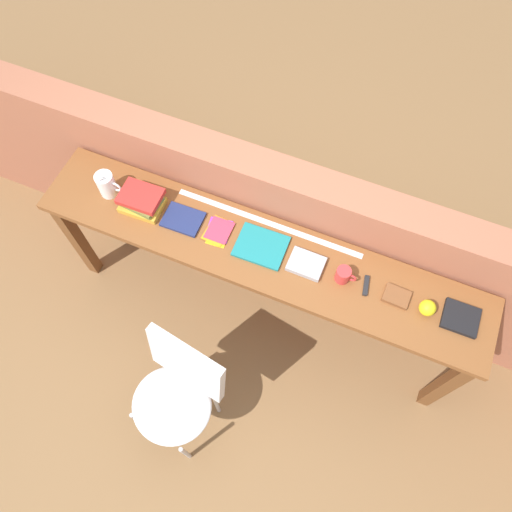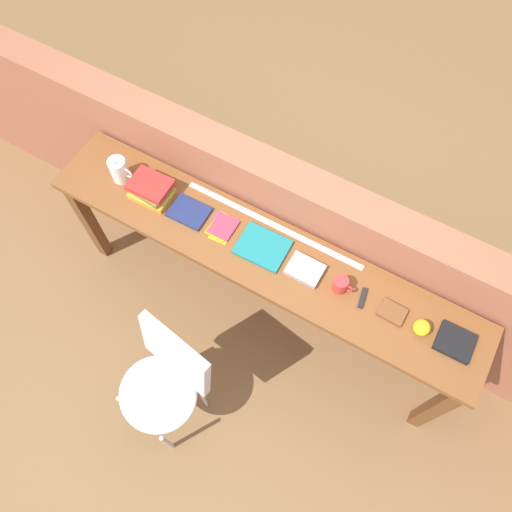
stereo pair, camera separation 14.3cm
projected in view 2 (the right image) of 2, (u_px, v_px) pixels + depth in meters
ground_plane at (237, 346)px, 3.30m from camera, size 40.00×40.00×0.00m
brick_wall_back at (288, 230)px, 3.04m from camera, size 6.00×0.20×1.15m
sideboard at (260, 262)px, 2.76m from camera, size 2.50×0.44×0.88m
chair_white_moulded at (164, 381)px, 2.68m from camera, size 0.51×0.52×0.89m
pitcher_white at (119, 170)px, 2.77m from camera, size 0.14×0.10×0.18m
book_stack_leftmost at (151, 189)px, 2.75m from camera, size 0.24×0.19×0.10m
magazine_cycling at (189, 212)px, 2.73m from camera, size 0.22×0.17×0.02m
pamphlet_pile_colourful at (223, 227)px, 2.69m from camera, size 0.15×0.18×0.01m
book_open_centre at (263, 247)px, 2.63m from camera, size 0.27×0.22×0.02m
book_grey_hardcover at (305, 269)px, 2.57m from camera, size 0.18×0.14×0.03m
mug at (341, 285)px, 2.50m from camera, size 0.11×0.08×0.09m
multitool_folded at (362, 298)px, 2.50m from camera, size 0.04×0.11×0.02m
leather_journal_brown at (392, 312)px, 2.46m from camera, size 0.13×0.10×0.02m
sports_ball_small at (422, 328)px, 2.40m from camera, size 0.08×0.08×0.08m
book_repair_rightmost at (455, 342)px, 2.40m from camera, size 0.18×0.16×0.02m
ruler_metal_back_edge at (273, 224)px, 2.70m from camera, size 1.07×0.03×0.00m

